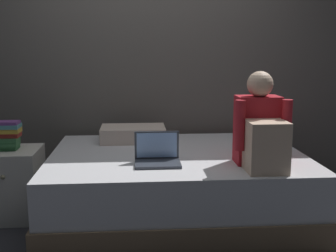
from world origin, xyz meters
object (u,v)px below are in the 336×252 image
(nightstand, at_px, (12,184))
(pillow, at_px, (133,134))
(laptop, at_px, (157,156))
(bed, at_px, (177,185))
(book_stack, at_px, (6,135))
(person_sitting, at_px, (261,131))

(nightstand, bearing_deg, pillow, 21.64)
(nightstand, xyz_separation_m, laptop, (1.13, -0.38, 0.30))
(nightstand, relative_size, laptop, 1.73)
(bed, relative_size, nightstand, 3.61)
(bed, height_order, nightstand, nightstand)
(book_stack, bearing_deg, pillow, 21.27)
(bed, height_order, book_stack, book_stack)
(bed, height_order, pillow, pillow)
(nightstand, bearing_deg, person_sitting, -15.36)
(book_stack, bearing_deg, nightstand, 2.95)
(nightstand, height_order, laptop, laptop)
(person_sitting, height_order, pillow, person_sitting)
(person_sitting, bearing_deg, pillow, 134.89)
(bed, distance_m, person_sitting, 0.86)
(laptop, xyz_separation_m, book_stack, (-1.15, 0.38, 0.09))
(person_sitting, height_order, laptop, person_sitting)
(bed, relative_size, pillow, 3.57)
(bed, xyz_separation_m, person_sitting, (0.54, -0.43, 0.52))
(bed, distance_m, book_stack, 1.38)
(person_sitting, bearing_deg, nightstand, 164.64)
(book_stack, bearing_deg, bed, -3.02)
(pillow, bearing_deg, laptop, -77.12)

